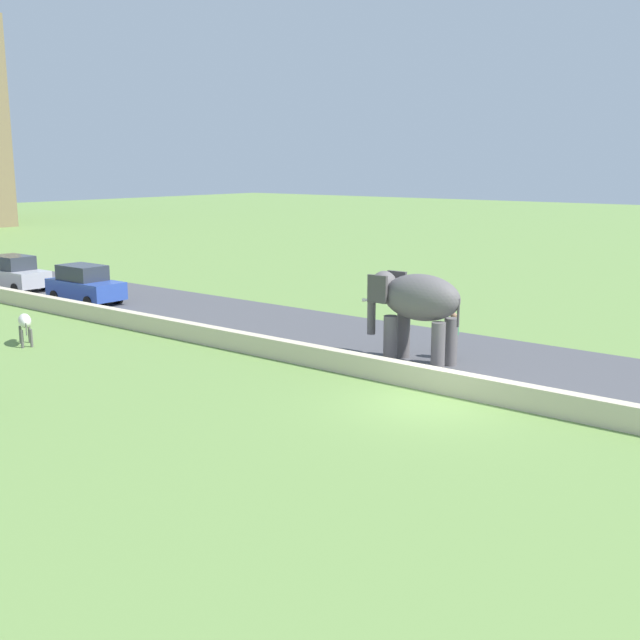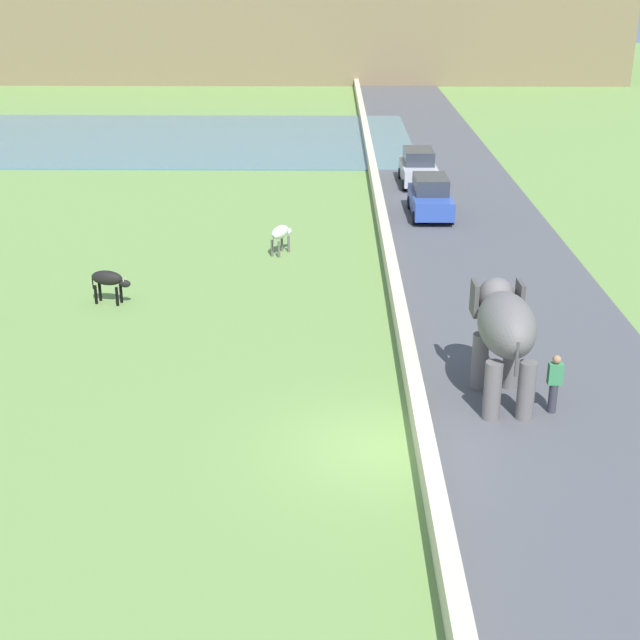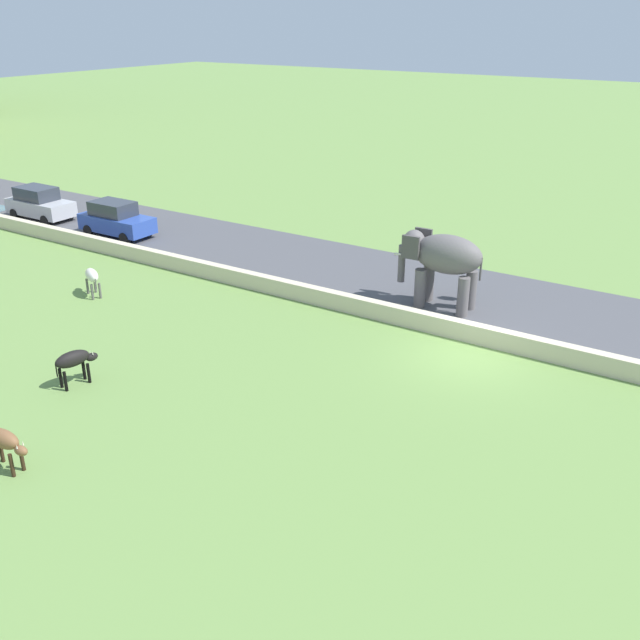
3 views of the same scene
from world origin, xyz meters
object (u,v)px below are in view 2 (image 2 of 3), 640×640
Objects in this scene: cow_white at (281,233)px; cow_black at (109,280)px; person_beside_elephant at (554,383)px; elephant at (504,328)px; car_blue at (430,197)px; car_silver at (418,168)px.

cow_black is at bearing -134.80° from cow_white.
cow_black is at bearing 149.55° from person_beside_elephant.
elephant is 2.13× the size of person_beside_elephant.
elephant reaches higher than car_blue.
car_silver is 20.76m from cow_black.
car_silver is at bearing 89.99° from elephant.
elephant is 2.51× the size of cow_white.
cow_white is at bearing -139.13° from car_blue.
cow_white is (-6.38, -5.52, -0.06)m from car_blue.
person_beside_elephant is at bearing -87.19° from car_silver.
car_silver reaches higher than cow_white.
cow_black is (-13.05, 7.67, -0.04)m from person_beside_elephant.
elephant is 0.87× the size of car_blue.
cow_white is 7.74m from cow_black.
car_blue is 2.89× the size of cow_white.
cow_black is (-5.45, -5.49, 0.00)m from cow_white.
car_silver is 2.89× the size of cow_white.
cow_white is at bearing 119.99° from person_beside_elephant.
car_silver is 13.22m from cow_white.
car_blue is at bearing 42.94° from cow_black.
elephant is 0.87× the size of car_silver.
cow_black is at bearing -137.06° from car_blue.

